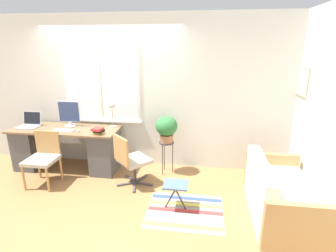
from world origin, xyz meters
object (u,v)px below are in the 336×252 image
Objects in this scene: monitor at (69,114)px; potted_plant at (166,128)px; keyboard at (63,130)px; folding_stool at (176,187)px; book_stack at (98,131)px; desk_chair_wooden at (43,157)px; couch_loveseat at (279,197)px; mouse at (78,131)px; laptop at (30,124)px; desk_lamp at (112,108)px; plant_stand at (166,145)px; office_chair_swivel at (131,159)px.

monitor is 1.01× the size of potted_plant.
keyboard is 2.25m from folding_stool.
keyboard is 0.80× the size of potted_plant.
keyboard is at bearing 174.52° from book_stack.
couch_loveseat is (3.55, -0.37, -0.19)m from desk_chair_wooden.
desk_chair_wooden is (-0.42, -0.43, -0.32)m from mouse.
desk_chair_wooden reaches higher than keyboard.
book_stack is at bearing -27.33° from monitor.
monitor is at bearing 152.67° from book_stack.
potted_plant is at bearing 6.92° from keyboard.
monitor is 2.43m from folding_stool.
keyboard is at bearing 76.84° from couch_loveseat.
desk_lamp reaches higher than laptop.
keyboard is 3.53m from couch_loveseat.
laptop reaches higher than couch_loveseat.
monitor is 1.18× the size of folding_stool.
couch_loveseat reaches higher than folding_stool.
desk_lamp is 0.52× the size of desk_chair_wooden.
monitor reaches higher than folding_stool.
plant_stand is 1.27× the size of potted_plant.
potted_plant reaches higher than couch_loveseat.
office_chair_swivel is 0.95m from folding_stool.
potted_plant reaches higher than keyboard.
potted_plant is (0.99, -0.13, -0.28)m from desk_lamp.
office_chair_swivel is 0.81m from potted_plant.
monitor reaches higher than laptop.
folding_stool is at bearing -28.66° from monitor.
book_stack reaches higher than desk_chair_wooden.
mouse reaches higher than keyboard.
desk_lamp is 3.00m from couch_loveseat.
couch_loveseat is 2.45× the size of plant_stand.
plant_stand is at bearing -7.71° from desk_lamp.
office_chair_swivel is at bearing 145.30° from folding_stool.
book_stack is at bearing -8.93° from mouse.
plant_stand is at bearing -2.35° from monitor.
monitor is 0.32× the size of couch_loveseat.
desk_lamp is at bearing -8.56° from office_chair_swivel.
mouse is at bearing -44.66° from monitor.
desk_chair_wooden reaches higher than plant_stand.
office_chair_swivel is 0.72m from plant_stand.
potted_plant is (1.10, 0.28, 0.02)m from book_stack.
folding_stool is (2.76, -0.98, -0.48)m from laptop.
desk_chair_wooden is 2.19× the size of folding_stool.
couch_loveseat is (2.15, -0.50, -0.18)m from office_chair_swivel.
plant_stand is 0.33m from potted_plant.
folding_stool is (1.38, -0.78, -0.48)m from book_stack.
mouse is at bearing 75.78° from couch_loveseat.
couch_loveseat is at bearing -13.16° from keyboard.
plant_stand is 1.10m from folding_stool.
office_chair_swivel is 2.22× the size of folding_stool.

